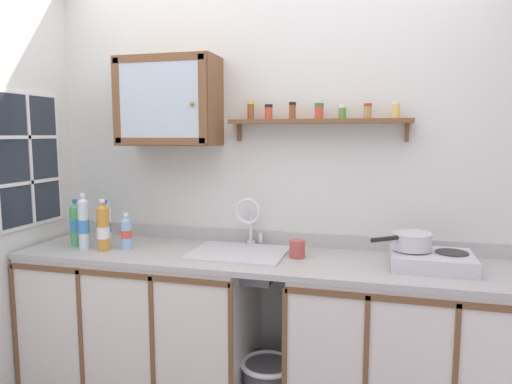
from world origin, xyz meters
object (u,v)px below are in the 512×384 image
at_px(bottle_juice_amber_3, 103,228).
at_px(mug, 297,249).
at_px(bottle_water_clear_4, 84,224).
at_px(wall_cabinet, 169,102).
at_px(saucepan, 412,240).
at_px(bottle_water_blue_2, 126,233).
at_px(bottle_opaque_white_0, 105,225).
at_px(bottle_soda_green_1, 76,224).
at_px(sink, 239,257).
at_px(hot_plate_stove, 432,260).

xyz_separation_m(bottle_juice_amber_3, mug, (1.09, 0.13, -0.08)).
bearing_deg(bottle_water_clear_4, wall_cabinet, 32.97).
relative_size(saucepan, bottle_water_blue_2, 1.43).
bearing_deg(bottle_opaque_white_0, mug, 0.58).
relative_size(saucepan, bottle_juice_amber_3, 1.03).
distance_m(bottle_soda_green_1, bottle_water_clear_4, 0.11).
distance_m(bottle_juice_amber_3, bottle_water_clear_4, 0.12).
bearing_deg(mug, bottle_opaque_white_0, -179.42).
bearing_deg(saucepan, sink, 179.80).
bearing_deg(hot_plate_stove, sink, 178.59).
bearing_deg(bottle_soda_green_1, bottle_water_clear_4, -30.53).
distance_m(saucepan, bottle_opaque_white_0, 1.74).
xyz_separation_m(bottle_opaque_white_0, bottle_water_clear_4, (-0.06, -0.13, 0.03)).
distance_m(saucepan, bottle_juice_amber_3, 1.68).
bearing_deg(sink, bottle_opaque_white_0, -178.63).
xyz_separation_m(sink, bottle_water_clear_4, (-0.89, -0.15, 0.17)).
relative_size(sink, bottle_water_clear_4, 1.60).
bearing_deg(hot_plate_stove, mug, 178.60).
relative_size(hot_plate_stove, bottle_opaque_white_0, 1.46).
xyz_separation_m(sink, wall_cabinet, (-0.47, 0.13, 0.87)).
bearing_deg(mug, bottle_juice_amber_3, -173.14).
relative_size(hot_plate_stove, bottle_water_clear_4, 1.21).
relative_size(bottle_water_blue_2, bottle_water_clear_4, 0.65).
height_order(sink, wall_cabinet, wall_cabinet).
xyz_separation_m(bottle_juice_amber_3, wall_cabinet, (0.30, 0.26, 0.72)).
distance_m(hot_plate_stove, bottle_juice_amber_3, 1.77).
bearing_deg(bottle_opaque_white_0, bottle_soda_green_1, -154.73).
height_order(hot_plate_stove, bottle_opaque_white_0, bottle_opaque_white_0).
distance_m(saucepan, bottle_soda_green_1, 1.89).
height_order(sink, mug, sink).
bearing_deg(bottle_water_clear_4, mug, 6.48).
xyz_separation_m(bottle_water_clear_4, wall_cabinet, (0.42, 0.27, 0.70)).
distance_m(bottle_water_blue_2, bottle_water_clear_4, 0.25).
height_order(saucepan, bottle_opaque_white_0, bottle_opaque_white_0).
relative_size(bottle_water_clear_4, wall_cabinet, 0.55).
distance_m(hot_plate_stove, saucepan, 0.13).
bearing_deg(bottle_water_clear_4, bottle_opaque_white_0, 65.88).
bearing_deg(bottle_juice_amber_3, hot_plate_stove, 3.71).
bearing_deg(bottle_juice_amber_3, sink, 10.34).
relative_size(bottle_water_blue_2, bottle_juice_amber_3, 0.72).
bearing_deg(mug, bottle_soda_green_1, -176.38).
bearing_deg(bottle_water_blue_2, bottle_soda_green_1, -177.86).
relative_size(bottle_juice_amber_3, wall_cabinet, 0.50).
relative_size(bottle_soda_green_1, bottle_water_blue_2, 1.32).
height_order(mug, wall_cabinet, wall_cabinet).
bearing_deg(sink, mug, -1.44).
relative_size(sink, hot_plate_stove, 1.32).
xyz_separation_m(saucepan, bottle_water_blue_2, (-1.56, -0.08, -0.03)).
bearing_deg(mug, bottle_water_blue_2, -175.89).
bearing_deg(bottle_opaque_white_0, bottle_water_blue_2, -18.46).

